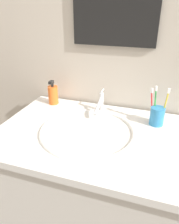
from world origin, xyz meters
TOP-DOWN VIEW (x-y plane):
  - tiled_wall_back at (0.00, 0.36)m, footprint 2.15×0.04m
  - vanity_counter at (0.00, 0.00)m, footprint 0.95×0.65m
  - sink_basin at (-0.03, 0.00)m, footprint 0.47×0.47m
  - faucet at (-0.03, 0.22)m, footprint 0.02×0.17m
  - toothbrush_cup at (0.28, 0.18)m, footprint 0.07×0.07m
  - toothbrush_red at (0.24, 0.20)m, footprint 0.04×0.03m
  - toothbrush_green at (0.26, 0.20)m, footprint 0.02×0.04m
  - toothbrush_yellow at (0.31, 0.19)m, footprint 0.03×0.01m
  - soap_dispenser at (-0.34, 0.25)m, footprint 0.06×0.06m

SIDE VIEW (x-z plane):
  - vanity_counter at x=0.00m, z-range 0.00..0.91m
  - sink_basin at x=-0.03m, z-range 0.82..0.93m
  - toothbrush_cup at x=0.28m, z-range 0.91..1.00m
  - faucet at x=-0.03m, z-range 0.91..1.03m
  - soap_dispenser at x=-0.34m, z-range 0.90..1.04m
  - toothbrush_red at x=0.24m, z-range 0.93..1.11m
  - toothbrush_green at x=0.26m, z-range 0.93..1.12m
  - toothbrush_yellow at x=0.31m, z-range 0.93..1.12m
  - tiled_wall_back at x=0.00m, z-range 0.00..2.40m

